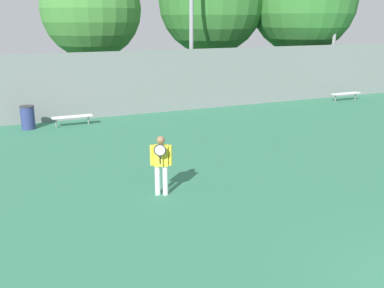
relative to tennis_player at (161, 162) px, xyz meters
name	(u,v)px	position (x,y,z in m)	size (l,w,h in m)	color
tennis_player	(161,162)	(0.00, 0.00, 0.00)	(0.53, 0.50, 1.61)	silver
bench_courtside_near	(72,117)	(-0.80, 8.98, -0.52)	(1.72, 0.40, 0.44)	white
bench_courtside_far	(346,94)	(14.41, 8.98, -0.52)	(1.81, 0.40, 0.44)	white
trash_bin	(28,117)	(-2.59, 9.21, -0.42)	(0.60, 0.60, 0.99)	navy
back_fence	(143,83)	(2.84, 10.25, 0.61)	(35.62, 0.06, 3.04)	gray
tree_green_tall	(211,1)	(8.91, 15.13, 4.61)	(6.43, 6.43, 8.74)	brown
tree_green_broad	(303,0)	(14.24, 13.15, 4.69)	(6.51, 6.51, 8.87)	brown
tree_dark_dense	(91,9)	(1.56, 15.06, 4.09)	(5.45, 5.45, 7.74)	brown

